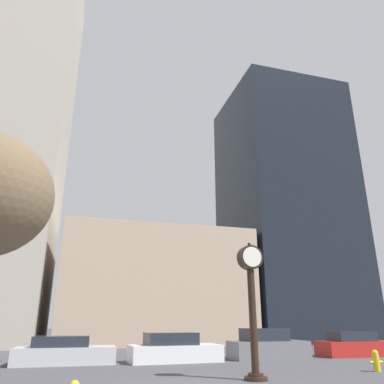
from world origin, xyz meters
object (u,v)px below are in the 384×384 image
(street_clock, at_px, (252,296))
(car_red, at_px, (355,346))
(car_silver, at_px, (64,352))
(car_grey, at_px, (267,346))
(car_white, at_px, (174,349))
(fire_hydrant_far, at_px, (376,360))

(street_clock, xyz_separation_m, car_red, (9.31, 6.72, -2.17))
(car_silver, bearing_deg, car_grey, 0.06)
(street_clock, bearing_deg, car_red, 35.83)
(car_silver, bearing_deg, street_clock, -46.30)
(car_red, bearing_deg, car_grey, -177.88)
(car_white, bearing_deg, fire_hydrant_far, -42.94)
(car_white, relative_size, car_red, 1.04)
(car_grey, distance_m, fire_hydrant_far, 6.20)
(car_grey, xyz_separation_m, fire_hydrant_far, (1.69, -5.96, -0.23))
(car_grey, height_order, fire_hydrant_far, car_grey)
(car_red, xyz_separation_m, fire_hydrant_far, (-3.76, -5.95, -0.15))
(car_grey, bearing_deg, car_white, -178.69)
(car_silver, height_order, car_white, car_white)
(fire_hydrant_far, bearing_deg, car_red, 57.69)
(car_silver, bearing_deg, fire_hydrant_far, -26.19)
(fire_hydrant_far, bearing_deg, street_clock, -172.07)
(street_clock, bearing_deg, car_silver, 132.59)
(car_white, bearing_deg, street_clock, -81.70)
(car_red, bearing_deg, car_white, -176.81)
(car_white, xyz_separation_m, fire_hydrant_far, (6.82, -5.77, -0.16))
(street_clock, relative_size, car_grey, 1.12)
(car_grey, xyz_separation_m, car_red, (5.45, -0.01, -0.08))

